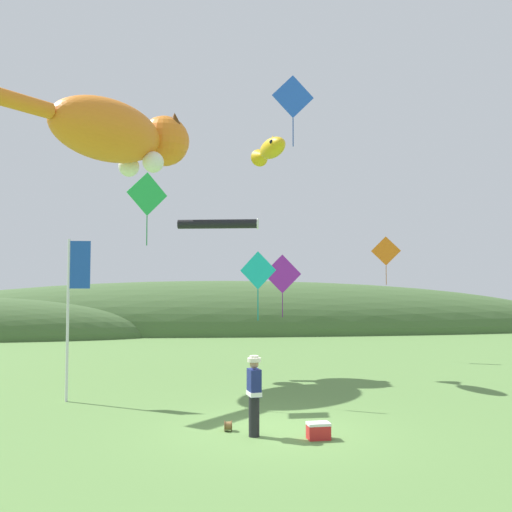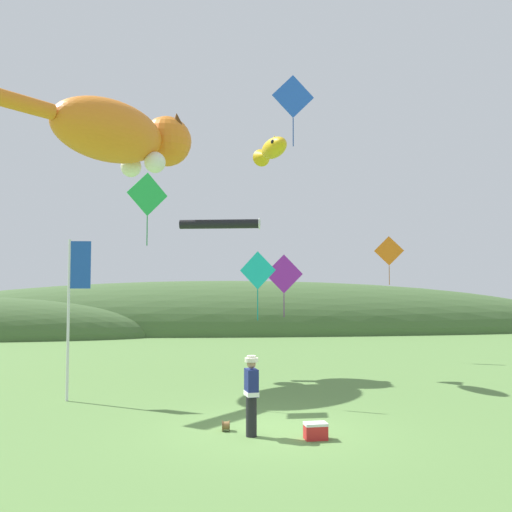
{
  "view_description": "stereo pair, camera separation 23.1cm",
  "coord_description": "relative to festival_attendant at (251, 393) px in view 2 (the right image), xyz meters",
  "views": [
    {
      "loc": [
        -1.55,
        -13.2,
        3.27
      ],
      "look_at": [
        0.0,
        4.0,
        4.26
      ],
      "focal_mm": 40.0,
      "sensor_mm": 36.0,
      "label": 1
    },
    {
      "loc": [
        -1.32,
        -13.22,
        3.27
      ],
      "look_at": [
        0.0,
        4.0,
        4.26
      ],
      "focal_mm": 40.0,
      "sensor_mm": 36.0,
      "label": 2
    }
  ],
  "objects": [
    {
      "name": "festival_banner_pole",
      "position": [
        -4.94,
        4.38,
        2.14
      ],
      "size": [
        0.66,
        0.08,
        4.72
      ],
      "color": "silver",
      "rests_on": "ground"
    },
    {
      "name": "ground_plane",
      "position": [
        0.44,
        0.46,
        -0.95
      ],
      "size": [
        120.0,
        120.0,
        0.0
      ],
      "primitive_type": "plane",
      "color": "#5B8442"
    },
    {
      "name": "picnic_cooler",
      "position": [
        1.37,
        -0.35,
        -0.77
      ],
      "size": [
        0.52,
        0.37,
        0.36
      ],
      "color": "red",
      "rests_on": "ground"
    },
    {
      "name": "distant_hill_ridge",
      "position": [
        -2.36,
        30.63,
        -0.95
      ],
      "size": [
        59.46,
        14.19,
        7.74
      ],
      "color": "#426033",
      "rests_on": "ground"
    },
    {
      "name": "kite_diamond_blue",
      "position": [
        1.61,
        4.55,
        8.29
      ],
      "size": [
        1.35,
        0.18,
        2.26
      ],
      "color": "blue"
    },
    {
      "name": "kite_diamond_violet",
      "position": [
        1.83,
        8.7,
        2.86
      ],
      "size": [
        1.47,
        0.18,
        2.38
      ],
      "color": "purple"
    },
    {
      "name": "kite_spool",
      "position": [
        -0.55,
        0.53,
        -0.83
      ],
      "size": [
        0.17,
        0.25,
        0.25
      ],
      "color": "olive",
      "rests_on": "ground"
    },
    {
      "name": "kite_diamond_teal",
      "position": [
        0.44,
        3.83,
        2.83
      ],
      "size": [
        1.01,
        0.5,
        2.02
      ],
      "color": "#19BFBF"
    },
    {
      "name": "kite_diamond_green",
      "position": [
        -2.85,
        4.59,
        5.16
      ],
      "size": [
        1.16,
        0.68,
        2.23
      ],
      "color": "green"
    },
    {
      "name": "kite_tube_streamer",
      "position": [
        -0.56,
        9.67,
        4.86
      ],
      "size": [
        3.22,
        0.91,
        0.44
      ],
      "color": "black"
    },
    {
      "name": "kite_giant_cat",
      "position": [
        -4.34,
        9.08,
        8.19
      ],
      "size": [
        6.44,
        7.2,
        2.72
      ],
      "color": "orange"
    },
    {
      "name": "kite_diamond_orange",
      "position": [
        7.37,
        13.28,
        4.07
      ],
      "size": [
        1.31,
        0.44,
        2.28
      ],
      "color": "orange"
    },
    {
      "name": "festival_attendant",
      "position": [
        0.0,
        0.0,
        0.0
      ],
      "size": [
        0.33,
        0.46,
        1.77
      ],
      "color": "black",
      "rests_on": "ground"
    },
    {
      "name": "kite_fish_windsock",
      "position": [
        1.41,
        9.09,
        7.73
      ],
      "size": [
        1.29,
        2.84,
        0.85
      ],
      "color": "gold"
    }
  ]
}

